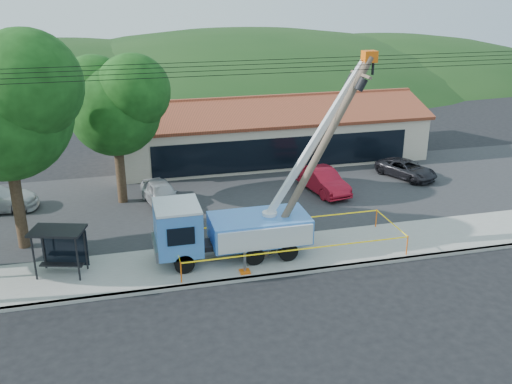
{
  "coord_description": "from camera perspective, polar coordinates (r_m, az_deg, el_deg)",
  "views": [
    {
      "loc": [
        -7.07,
        -19.84,
        12.83
      ],
      "look_at": [
        -0.77,
        5.0,
        3.08
      ],
      "focal_mm": 40.0,
      "sensor_mm": 36.0,
      "label": 1
    }
  ],
  "objects": [
    {
      "name": "hill_center",
      "position": [
        77.82,
        -1.4,
        11.34
      ],
      "size": [
        89.6,
        64.0,
        32.0
      ],
      "primitive_type": "ellipsoid",
      "color": "#163714",
      "rests_on": "ground"
    },
    {
      "name": "utility_truck",
      "position": [
        27.0,
        -2.78,
        -3.42
      ],
      "size": [
        10.39,
        3.95,
        9.54
      ],
      "color": "black",
      "rests_on": "ground"
    },
    {
      "name": "parking_lot",
      "position": [
        35.03,
        -1.6,
        -0.57
      ],
      "size": [
        60.0,
        12.0,
        0.1
      ],
      "primitive_type": "cube",
      "color": "#28282B",
      "rests_on": "ground"
    },
    {
      "name": "leaning_pole",
      "position": [
        26.61,
        6.5,
        4.23
      ],
      "size": [
        5.18,
        1.99,
        9.45
      ],
      "color": "brown",
      "rests_on": "ground"
    },
    {
      "name": "car_dark",
      "position": [
        39.75,
        14.72,
        1.3
      ],
      "size": [
        3.54,
        4.65,
        1.17
      ],
      "primitive_type": "imported",
      "rotation": [
        0.0,
        0.0,
        0.43
      ],
      "color": "black",
      "rests_on": "ground"
    },
    {
      "name": "curb",
      "position": [
        26.34,
        3.21,
        -8.16
      ],
      "size": [
        60.0,
        0.25,
        0.15
      ],
      "primitive_type": "cube",
      "color": "gray",
      "rests_on": "ground"
    },
    {
      "name": "hill_west",
      "position": [
        76.34,
        -20.3,
        9.89
      ],
      "size": [
        78.4,
        56.0,
        28.0
      ],
      "primitive_type": "ellipsoid",
      "color": "#163714",
      "rests_on": "ground"
    },
    {
      "name": "bus_shelter",
      "position": [
        26.99,
        -19.02,
        -4.59
      ],
      "size": [
        2.62,
        2.03,
        2.23
      ],
      "rotation": [
        0.0,
        0.0,
        -0.29
      ],
      "color": "black",
      "rests_on": "ground"
    },
    {
      "name": "car_red",
      "position": [
        36.13,
        6.62,
        -0.11
      ],
      "size": [
        2.37,
        4.73,
        1.49
      ],
      "primitive_type": "imported",
      "rotation": [
        0.0,
        0.0,
        0.18
      ],
      "color": "#A81022",
      "rests_on": "ground"
    },
    {
      "name": "caution_tape",
      "position": [
        27.82,
        3.28,
        -4.61
      ],
      "size": [
        10.98,
        3.46,
        1.0
      ],
      "color": "#FC610D",
      "rests_on": "ground"
    },
    {
      "name": "ground",
      "position": [
        24.66,
        4.68,
        -10.59
      ],
      "size": [
        120.0,
        120.0,
        0.0
      ],
      "primitive_type": "plane",
      "color": "black",
      "rests_on": "ground"
    },
    {
      "name": "strip_mall",
      "position": [
        42.75,
        1.26,
        5.99
      ],
      "size": [
        22.5,
        8.53,
        4.67
      ],
      "color": "beige",
      "rests_on": "ground"
    },
    {
      "name": "tree_lot",
      "position": [
        33.5,
        -14.0,
        8.83
      ],
      "size": [
        6.3,
        5.6,
        8.94
      ],
      "color": "#332316",
      "rests_on": "ground"
    },
    {
      "name": "tree_west_near",
      "position": [
        28.76,
        -24.11,
        8.41
      ],
      "size": [
        7.56,
        6.72,
        10.8
      ],
      "color": "#332316",
      "rests_on": "ground"
    },
    {
      "name": "hill_east",
      "position": [
        84.5,
        12.22,
        11.64
      ],
      "size": [
        72.8,
        52.0,
        26.0
      ],
      "primitive_type": "ellipsoid",
      "color": "#163714",
      "rests_on": "ground"
    },
    {
      "name": "sidewalk",
      "position": [
        27.94,
        2.05,
        -6.34
      ],
      "size": [
        60.0,
        4.0,
        0.15
      ],
      "primitive_type": "cube",
      "color": "gray",
      "rests_on": "ground"
    },
    {
      "name": "car_silver",
      "position": [
        34.3,
        -9.35,
        -1.42
      ],
      "size": [
        2.52,
        4.46,
        1.43
      ],
      "primitive_type": "imported",
      "rotation": [
        0.0,
        0.0,
        0.21
      ],
      "color": "#A7A9AE",
      "rests_on": "ground"
    }
  ]
}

